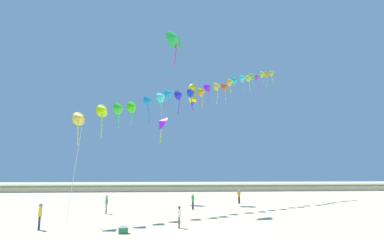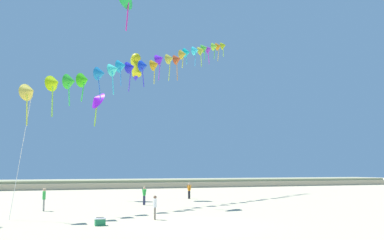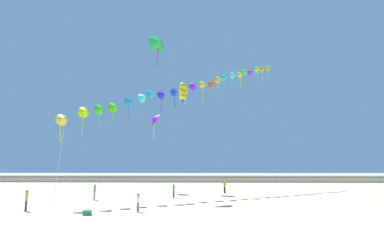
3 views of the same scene
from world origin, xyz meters
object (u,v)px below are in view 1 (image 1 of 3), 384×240
at_px(person_mid_center, 179,215).
at_px(beach_cooler, 123,230).
at_px(large_kite_mid_trail, 192,94).
at_px(large_kite_high_solo, 161,122).
at_px(person_far_left, 193,200).
at_px(large_kite_low_lead, 176,38).
at_px(person_near_right, 40,215).
at_px(person_far_right, 107,203).
at_px(person_near_left, 239,196).

height_order(person_mid_center, beach_cooler, person_mid_center).
bearing_deg(beach_cooler, large_kite_mid_trail, 72.36).
bearing_deg(large_kite_high_solo, person_far_left, -63.03).
relative_size(person_far_left, large_kite_low_lead, 0.37).
bearing_deg(person_mid_center, person_near_right, 178.94).
bearing_deg(person_far_left, large_kite_low_lead, -156.06).
xyz_separation_m(person_near_right, person_far_left, (11.35, 10.55, -0.06)).
xyz_separation_m(person_far_left, large_kite_mid_trail, (0.60, 7.07, 13.51)).
relative_size(person_far_right, large_kite_mid_trail, 0.55).
bearing_deg(large_kite_mid_trail, large_kite_low_lead, -108.12).
bearing_deg(person_mid_center, large_kite_mid_trail, 81.85).
distance_m(person_near_right, large_kite_low_lead, 22.24).
distance_m(person_mid_center, person_far_left, 10.89).
height_order(person_near_left, large_kite_mid_trail, large_kite_mid_trail).
bearing_deg(person_mid_center, person_near_left, 63.25).
height_order(person_near_right, person_mid_center, person_near_right).
height_order(large_kite_mid_trail, beach_cooler, large_kite_mid_trail).
bearing_deg(person_far_right, person_near_right, -110.12).
bearing_deg(person_near_left, large_kite_low_lead, -141.24).
relative_size(person_near_right, large_kite_mid_trail, 0.55).
height_order(large_kite_low_lead, large_kite_mid_trail, large_kite_low_lead).
xyz_separation_m(person_far_right, large_kite_mid_trail, (9.04, 9.66, 13.45)).
relative_size(large_kite_mid_trail, large_kite_high_solo, 0.80).
bearing_deg(person_near_right, large_kite_mid_trail, 55.85).
height_order(person_far_left, large_kite_low_lead, large_kite_low_lead).
relative_size(person_near_left, person_far_left, 1.05).
height_order(person_mid_center, large_kite_mid_trail, large_kite_mid_trail).
relative_size(person_near_right, person_far_right, 1.00).
bearing_deg(person_far_left, beach_cooler, -114.35).
height_order(large_kite_high_solo, beach_cooler, large_kite_high_solo).
bearing_deg(person_mid_center, person_far_right, 128.59).
height_order(person_near_right, large_kite_low_lead, large_kite_low_lead).
height_order(person_near_right, large_kite_high_solo, large_kite_high_solo).
xyz_separation_m(person_far_left, large_kite_high_solo, (-3.58, 7.03, 9.53)).
height_order(person_near_right, person_far_right, person_near_right).
bearing_deg(person_near_left, person_far_left, -137.53).
distance_m(person_near_right, person_mid_center, 9.40).
bearing_deg(person_near_right, person_far_right, 69.88).
relative_size(person_far_left, beach_cooler, 2.80).
xyz_separation_m(large_kite_mid_trail, beach_cooler, (-6.14, -19.31, -14.24)).
xyz_separation_m(person_near_right, beach_cooler, (5.81, -1.69, -0.78)).
xyz_separation_m(person_near_right, large_kite_high_solo, (7.77, 17.58, 9.47)).
xyz_separation_m(person_near_left, person_near_right, (-17.76, -16.41, 0.02)).
height_order(person_far_right, large_kite_high_solo, large_kite_high_solo).
height_order(person_near_left, person_near_right, person_near_right).
bearing_deg(beach_cooler, person_mid_center, 22.95).
bearing_deg(large_kite_low_lead, person_far_left, 23.94).
xyz_separation_m(person_far_left, person_far_right, (-8.43, -2.59, 0.06)).
height_order(person_far_right, large_kite_low_lead, large_kite_low_lead).
bearing_deg(person_near_left, large_kite_mid_trail, 168.28).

